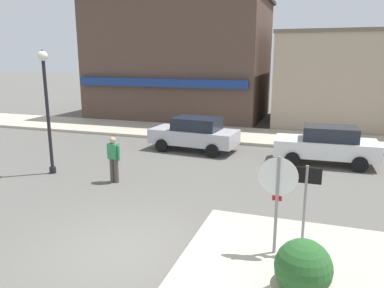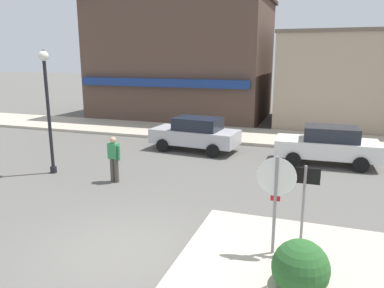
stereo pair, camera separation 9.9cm
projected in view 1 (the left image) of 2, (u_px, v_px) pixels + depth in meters
ground_plane at (123, 251)px, 8.44m from camera, size 160.00×160.00×0.00m
sidewalk_corner at (341, 282)px, 7.17m from camera, size 6.40×4.80×0.15m
kerb_far at (239, 135)px, 20.54m from camera, size 80.00×4.00×0.15m
stop_sign at (277, 193)px, 7.79m from camera, size 0.82×0.07×2.30m
one_way_sign at (305, 201)px, 7.86m from camera, size 0.60×0.06×2.10m
planter at (303, 276)px, 6.50m from camera, size 1.10×1.10×1.23m
lamp_post at (46, 94)px, 13.44m from camera, size 0.36×0.36×4.54m
parked_car_nearest at (195, 133)px, 17.33m from camera, size 4.14×2.16×1.56m
parked_car_second at (326, 144)px, 15.18m from camera, size 4.05×1.97×1.56m
pedestrian_crossing_near at (114, 158)px, 12.92m from camera, size 0.56×0.28×1.61m
building_corner_shop at (181, 59)px, 26.71m from camera, size 12.16×8.14×8.19m
building_storefront_left_near at (333, 79)px, 23.88m from camera, size 6.86×7.82×5.77m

